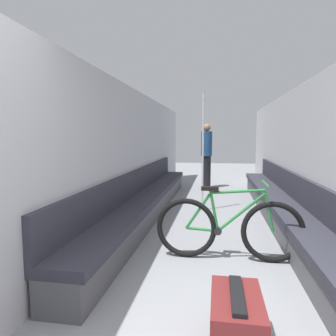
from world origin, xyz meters
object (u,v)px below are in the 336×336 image
at_px(passenger_standing, 206,155).
at_px(luggage_bag, 236,325).
at_px(bicycle, 228,228).
at_px(bench_seat_row_left, 147,201).
at_px(bench_seat_row_right, 281,206).
at_px(grab_pole_near, 203,154).

height_order(passenger_standing, luggage_bag, passenger_standing).
bearing_deg(bicycle, bench_seat_row_left, 112.25).
bearing_deg(bench_seat_row_right, bench_seat_row_left, 180.00).
bearing_deg(bench_seat_row_left, grab_pole_near, 30.10).
relative_size(bench_seat_row_left, bicycle, 3.76).
bearing_deg(luggage_bag, bench_seat_row_left, 112.71).
bearing_deg(passenger_standing, luggage_bag, -15.58).
height_order(bench_seat_row_left, bench_seat_row_right, same).
xyz_separation_m(bicycle, passenger_standing, (-0.44, 4.93, 0.55)).
xyz_separation_m(bench_seat_row_right, bicycle, (-0.92, -1.74, 0.10)).
distance_m(bench_seat_row_left, luggage_bag, 3.57).
relative_size(bench_seat_row_left, bench_seat_row_right, 1.00).
xyz_separation_m(bench_seat_row_left, bench_seat_row_right, (2.30, 0.00, 0.00)).
bearing_deg(passenger_standing, bench_seat_row_left, -35.88).
bearing_deg(bench_seat_row_right, bicycle, -117.94).
bearing_deg(grab_pole_near, bicycle, -79.77).
bearing_deg(bicycle, grab_pole_near, 84.15).
height_order(bench_seat_row_right, bicycle, bicycle).
xyz_separation_m(bench_seat_row_left, passenger_standing, (0.94, 3.18, 0.65)).
bearing_deg(grab_pole_near, bench_seat_row_right, -22.62).
xyz_separation_m(bench_seat_row_right, luggage_bag, (-0.93, -3.29, -0.07)).
relative_size(bench_seat_row_left, grab_pole_near, 2.84).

